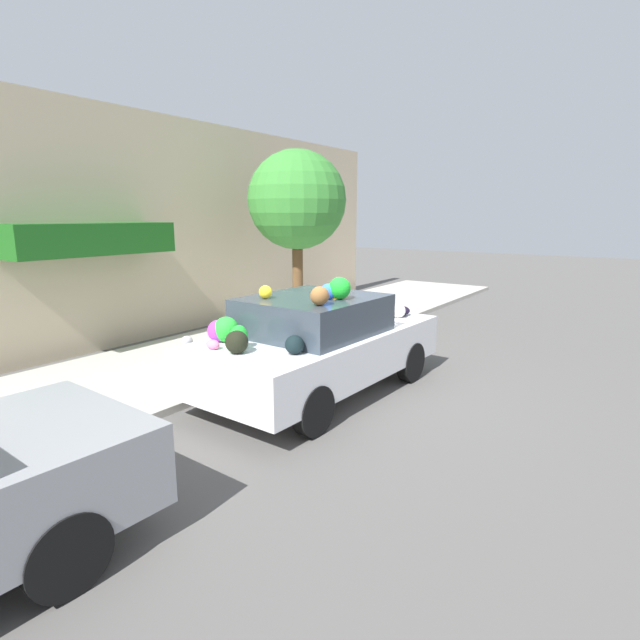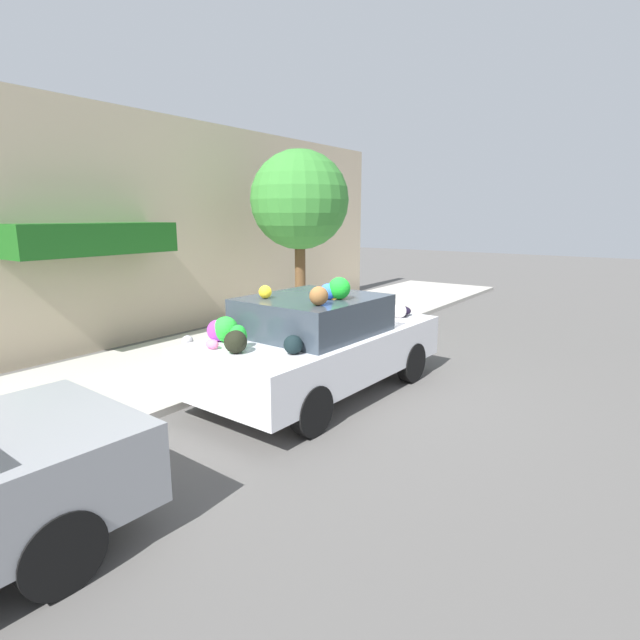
{
  "view_description": "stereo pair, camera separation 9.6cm",
  "coord_description": "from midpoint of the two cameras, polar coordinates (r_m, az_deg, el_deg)",
  "views": [
    {
      "loc": [
        -5.79,
        -4.07,
        2.58
      ],
      "look_at": [
        0.0,
        -0.01,
        1.09
      ],
      "focal_mm": 28.0,
      "sensor_mm": 36.0,
      "label": 1
    },
    {
      "loc": [
        -5.74,
        -4.15,
        2.58
      ],
      "look_at": [
        0.0,
        -0.01,
        1.09
      ],
      "focal_mm": 28.0,
      "sensor_mm": 36.0,
      "label": 2
    }
  ],
  "objects": [
    {
      "name": "ground_plane",
      "position": [
        7.54,
        0.34,
        -8.16
      ],
      "size": [
        60.0,
        60.0,
        0.0
      ],
      "primitive_type": "plane",
      "color": "#565451"
    },
    {
      "name": "sidewalk_curb",
      "position": [
        9.28,
        -13.41,
        -4.29
      ],
      "size": [
        24.0,
        3.2,
        0.1
      ],
      "color": "#B2ADA3",
      "rests_on": "ground"
    },
    {
      "name": "building_facade",
      "position": [
        10.69,
        -22.11,
        9.54
      ],
      "size": [
        18.0,
        1.2,
        4.63
      ],
      "color": "#C6B293",
      "rests_on": "ground"
    },
    {
      "name": "street_tree",
      "position": [
        11.28,
        -2.1,
        13.45
      ],
      "size": [
        2.17,
        2.17,
        3.89
      ],
      "color": "brown",
      "rests_on": "sidewalk_curb"
    },
    {
      "name": "fire_hydrant",
      "position": [
        7.88,
        -14.46,
        -4.22
      ],
      "size": [
        0.2,
        0.2,
        0.7
      ],
      "color": "#B2B2B7",
      "rests_on": "sidewalk_curb"
    },
    {
      "name": "art_car",
      "position": [
        7.28,
        0.17,
        -2.55
      ],
      "size": [
        4.11,
        1.99,
        1.76
      ],
      "rotation": [
        0.0,
        0.0,
        -0.03
      ],
      "color": "silver",
      "rests_on": "ground"
    }
  ]
}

